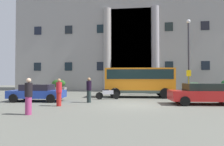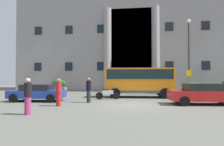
{
  "view_description": "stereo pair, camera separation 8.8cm",
  "coord_description": "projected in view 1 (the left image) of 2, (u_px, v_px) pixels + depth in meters",
  "views": [
    {
      "loc": [
        0.42,
        -13.37,
        1.77
      ],
      "look_at": [
        -1.91,
        5.33,
        2.22
      ],
      "focal_mm": 32.77,
      "sensor_mm": 36.0,
      "label": 1
    },
    {
      "loc": [
        0.51,
        -13.36,
        1.77
      ],
      "look_at": [
        -1.91,
        5.33,
        2.22
      ],
      "focal_mm": 32.77,
      "sensor_mm": 36.0,
      "label": 2
    }
  ],
  "objects": [
    {
      "name": "pedestrian_man_red_shirt",
      "position": [
        89.0,
        90.0,
        14.68
      ],
      "size": [
        0.36,
        0.36,
        1.79
      ],
      "rotation": [
        0.0,
        0.0,
        4.58
      ],
      "color": "#1E2828",
      "rests_on": "ground_plane"
    },
    {
      "name": "bus_stop_sign",
      "position": [
        189.0,
        80.0,
        19.79
      ],
      "size": [
        0.44,
        0.08,
        2.53
      ],
      "color": "#9C971E",
      "rests_on": "ground_plane"
    },
    {
      "name": "pedestrian_woman_with_bag",
      "position": [
        29.0,
        96.0,
        9.84
      ],
      "size": [
        0.36,
        0.36,
        1.76
      ],
      "rotation": [
        0.0,
        0.0,
        1.89
      ],
      "color": "#9C3469",
      "rests_on": "ground_plane"
    },
    {
      "name": "pedestrian_child_trailing",
      "position": [
        59.0,
        92.0,
        12.85
      ],
      "size": [
        0.36,
        0.36,
        1.73
      ],
      "rotation": [
        0.0,
        0.0,
        1.31
      ],
      "color": "#AB201D",
      "rests_on": "ground_plane"
    },
    {
      "name": "hedge_planter_west",
      "position": [
        59.0,
        86.0,
        24.76
      ],
      "size": [
        1.75,
        0.75,
        1.58
      ],
      "color": "gray",
      "rests_on": "ground_plane"
    },
    {
      "name": "lamppost_plaza_centre",
      "position": [
        189.0,
        51.0,
        20.97
      ],
      "size": [
        0.4,
        0.4,
        7.8
      ],
      "color": "#34323A",
      "rests_on": "ground_plane"
    },
    {
      "name": "hedge_planter_far_east",
      "position": [
        161.0,
        86.0,
        23.2
      ],
      "size": [
        1.71,
        0.9,
        1.68
      ],
      "color": "gray",
      "rests_on": "ground_plane"
    },
    {
      "name": "hedge_planter_far_west",
      "position": [
        194.0,
        88.0,
        22.63
      ],
      "size": [
        2.14,
        0.93,
        1.25
      ],
      "color": "slate",
      "rests_on": "ground_plane"
    },
    {
      "name": "orange_minibus",
      "position": [
        139.0,
        80.0,
        18.7
      ],
      "size": [
        6.22,
        2.8,
        2.66
      ],
      "rotation": [
        0.0,
        0.0,
        0.05
      ],
      "color": "orange",
      "rests_on": "ground_plane"
    },
    {
      "name": "parked_compact_extra",
      "position": [
        204.0,
        94.0,
        13.64
      ],
      "size": [
        4.6,
        2.32,
        1.4
      ],
      "rotation": [
        0.0,
        0.0,
        0.07
      ],
      "color": "red",
      "rests_on": "ground_plane"
    },
    {
      "name": "ground_plane",
      "position": [
        131.0,
        106.0,
        13.27
      ],
      "size": [
        80.0,
        64.0,
        0.12
      ],
      "primitive_type": "cube",
      "color": "#5E5F56"
    },
    {
      "name": "office_building_facade",
      "position": [
        135.0,
        40.0,
        30.78
      ],
      "size": [
        32.8,
        9.73,
        14.99
      ],
      "color": "gray",
      "rests_on": "ground_plane"
    },
    {
      "name": "parked_sedan_second",
      "position": [
        38.0,
        92.0,
        15.51
      ],
      "size": [
        4.13,
        2.36,
        1.28
      ],
      "rotation": [
        0.0,
        0.0,
        0.08
      ],
      "color": "#1F3996",
      "rests_on": "ground_plane"
    },
    {
      "name": "scooter_by_planter",
      "position": [
        107.0,
        94.0,
        16.88
      ],
      "size": [
        1.96,
        0.77,
        0.89
      ],
      "rotation": [
        0.0,
        0.0,
        0.28
      ],
      "color": "black",
      "rests_on": "ground_plane"
    }
  ]
}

